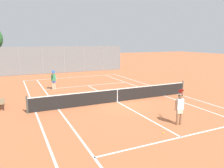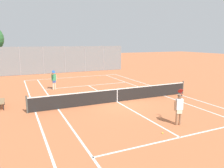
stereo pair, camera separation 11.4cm
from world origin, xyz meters
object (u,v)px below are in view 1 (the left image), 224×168
object	(u,v)px
loose_tennis_ball_2	(67,95)
player_near_side	(180,107)
player_far_left	(54,79)
loose_tennis_ball_1	(56,96)
tennis_net	(117,95)
loose_tennis_ball_0	(163,133)
loose_tennis_ball_3	(97,77)
courtside_bench	(1,102)

from	to	relation	value
loose_tennis_ball_2	player_near_side	bearing A→B (deg)	-66.44
player_far_left	loose_tennis_ball_1	world-z (taller)	player_far_left
tennis_net	loose_tennis_ball_2	xyz separation A→B (m)	(-2.77, 3.38, -0.48)
loose_tennis_ball_0	loose_tennis_ball_1	size ratio (longest dim) A/B	1.00
loose_tennis_ball_1	loose_tennis_ball_3	distance (m)	9.23
loose_tennis_ball_1	loose_tennis_ball_2	size ratio (longest dim) A/B	1.00
tennis_net	courtside_bench	size ratio (longest dim) A/B	8.00
courtside_bench	loose_tennis_ball_3	bearing A→B (deg)	40.88
player_near_side	player_far_left	bearing A→B (deg)	110.95
tennis_net	loose_tennis_ball_2	bearing A→B (deg)	129.39
player_near_side	loose_tennis_ball_1	distance (m)	9.81
tennis_net	player_far_left	distance (m)	6.84
loose_tennis_ball_3	loose_tennis_ball_1	bearing A→B (deg)	-131.45
loose_tennis_ball_2	loose_tennis_ball_3	world-z (taller)	same
player_near_side	loose_tennis_ball_3	xyz separation A→B (m)	(1.50, 15.54, -0.89)
player_far_left	loose_tennis_ball_1	bearing A→B (deg)	-97.63
loose_tennis_ball_0	player_near_side	bearing A→B (deg)	22.10
player_near_side	player_far_left	xyz separation A→B (m)	(-4.27, 11.15, 0.00)
loose_tennis_ball_1	courtside_bench	size ratio (longest dim) A/B	0.04
loose_tennis_ball_0	loose_tennis_ball_2	size ratio (longest dim) A/B	1.00
player_far_left	loose_tennis_ball_0	distance (m)	12.10
tennis_net	loose_tennis_ball_3	xyz separation A→B (m)	(2.46, 10.36, -0.48)
loose_tennis_ball_1	player_near_side	bearing A→B (deg)	-61.88
player_far_left	loose_tennis_ball_2	xyz separation A→B (m)	(0.54, -2.59, -0.89)
player_near_side	loose_tennis_ball_1	xyz separation A→B (m)	(-4.61, 8.62, -0.89)
player_near_side	loose_tennis_ball_2	distance (m)	9.38
player_near_side	loose_tennis_ball_2	bearing A→B (deg)	113.56
tennis_net	player_near_side	bearing A→B (deg)	-79.53
player_near_side	courtside_bench	bearing A→B (deg)	139.81
loose_tennis_ball_2	loose_tennis_ball_3	size ratio (longest dim) A/B	1.00
player_near_side	loose_tennis_ball_0	xyz separation A→B (m)	(-1.42, -0.58, -0.89)
tennis_net	loose_tennis_ball_1	size ratio (longest dim) A/B	181.82
player_near_side	loose_tennis_ball_0	distance (m)	1.78
player_far_left	loose_tennis_ball_3	size ratio (longest dim) A/B	26.88
loose_tennis_ball_1	loose_tennis_ball_3	world-z (taller)	same
loose_tennis_ball_0	loose_tennis_ball_3	bearing A→B (deg)	79.71
player_near_side	loose_tennis_ball_2	size ratio (longest dim) A/B	26.88
player_far_left	loose_tennis_ball_3	xyz separation A→B (m)	(5.77, 4.39, -0.89)
loose_tennis_ball_0	loose_tennis_ball_1	world-z (taller)	same
player_far_left	loose_tennis_ball_2	bearing A→B (deg)	-78.30
tennis_net	player_near_side	world-z (taller)	player_near_side
player_near_side	courtside_bench	xyz separation A→B (m)	(-8.32, 7.03, -0.52)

